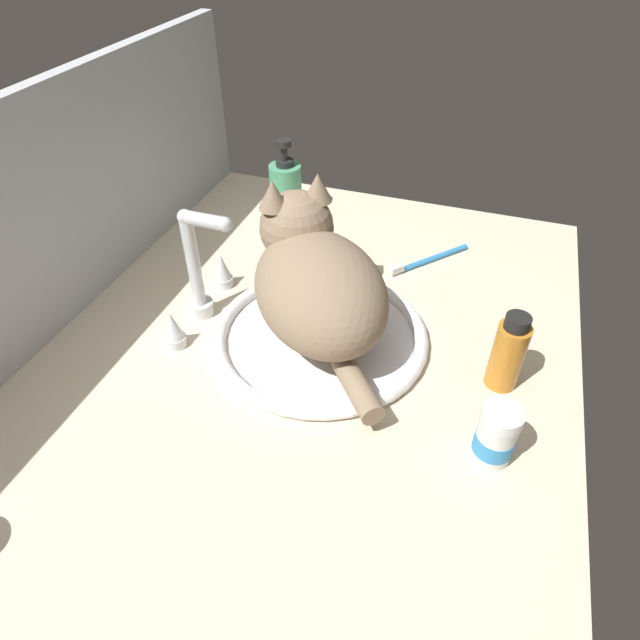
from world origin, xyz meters
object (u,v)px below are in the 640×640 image
Objects in this scene: faucet at (199,278)px; cat at (315,278)px; pill_bottle at (496,436)px; toothbrush at (428,260)px; sink_basin at (320,336)px; soap_pump_bottle at (286,188)px; amber_bottle at (508,353)px.

faucet is 0.61× the size of cat.
pill_bottle is 0.60× the size of toothbrush.
cat reaches higher than sink_basin.
faucet reaches higher than soap_pump_bottle.
sink_basin is 2.73× the size of amber_bottle.
faucet is 46.12cm from amber_bottle.
sink_basin is 2.32× the size of toothbrush.
sink_basin is at bearing 155.87° from toothbrush.
sink_basin is 1.04× the size of cat.
soap_pump_bottle is 32.37cm from toothbrush.
soap_pump_bottle is at bearing 52.70° from amber_bottle.
cat is at bearing -84.52° from faucet.
faucet is at bearing 179.32° from soap_pump_bottle.
pill_bottle is at bearing -116.47° from sink_basin.
faucet is 1.61× the size of amber_bottle.
sink_basin is 39.88cm from soap_pump_bottle.
soap_pump_bottle is at bearing 28.29° from cat.
soap_pump_bottle is (34.81, 45.68, 0.07)cm from amber_bottle.
sink_basin is at bearing -140.88° from cat.
sink_basin is at bearing -90.00° from faucet.
faucet is at bearing 129.81° from toothbrush.
amber_bottle reaches higher than toothbrush.
amber_bottle is at bearing -93.86° from cat.
pill_bottle is at bearing -159.31° from toothbrush.
pill_bottle reaches higher than toothbrush.
faucet is at bearing 90.00° from sink_basin.
pill_bottle is (-13.02, 0.11, -1.73)cm from amber_bottle.
soap_pump_bottle is (47.83, 45.58, 1.80)cm from pill_bottle.
amber_bottle reaches higher than sink_basin.
cat is 3.75× the size of pill_bottle.
sink_basin reaches higher than toothbrush.
sink_basin is at bearing 89.68° from amber_bottle.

